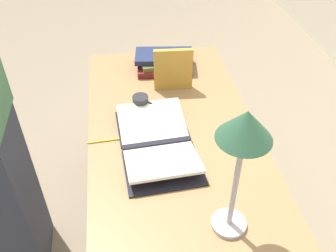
{
  "coord_description": "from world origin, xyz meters",
  "views": [
    {
      "loc": [
        1.17,
        -0.21,
        1.79
      ],
      "look_at": [
        0.04,
        -0.03,
        0.82
      ],
      "focal_mm": 40.0,
      "sensor_mm": 36.0,
      "label": 1
    }
  ],
  "objects_px": {
    "book_standing_upright": "(173,70)",
    "reading_lamp": "(243,139)",
    "book_stack_tall": "(164,61)",
    "pencil": "(104,141)",
    "coffee_mug": "(141,104)",
    "open_book": "(157,142)"
  },
  "relations": [
    {
      "from": "book_standing_upright",
      "to": "reading_lamp",
      "type": "distance_m",
      "value": 0.87
    },
    {
      "from": "book_stack_tall",
      "to": "pencil",
      "type": "xyz_separation_m",
      "value": [
        0.54,
        -0.33,
        -0.04
      ]
    },
    {
      "from": "coffee_mug",
      "to": "reading_lamp",
      "type": "bearing_deg",
      "value": 18.99
    },
    {
      "from": "reading_lamp",
      "to": "pencil",
      "type": "relative_size",
      "value": 3.28
    },
    {
      "from": "reading_lamp",
      "to": "pencil",
      "type": "height_order",
      "value": "reading_lamp"
    },
    {
      "from": "open_book",
      "to": "pencil",
      "type": "height_order",
      "value": "open_book"
    },
    {
      "from": "book_stack_tall",
      "to": "pencil",
      "type": "relative_size",
      "value": 2.19
    },
    {
      "from": "open_book",
      "to": "reading_lamp",
      "type": "xyz_separation_m",
      "value": [
        0.42,
        0.18,
        0.36
      ]
    },
    {
      "from": "book_stack_tall",
      "to": "pencil",
      "type": "distance_m",
      "value": 0.64
    },
    {
      "from": "open_book",
      "to": "pencil",
      "type": "relative_size",
      "value": 3.55
    },
    {
      "from": "book_stack_tall",
      "to": "coffee_mug",
      "type": "xyz_separation_m",
      "value": [
        0.37,
        -0.16,
        0.0
      ]
    },
    {
      "from": "reading_lamp",
      "to": "coffee_mug",
      "type": "bearing_deg",
      "value": -161.01
    },
    {
      "from": "book_standing_upright",
      "to": "coffee_mug",
      "type": "xyz_separation_m",
      "value": [
        0.17,
        -0.17,
        -0.06
      ]
    },
    {
      "from": "open_book",
      "to": "reading_lamp",
      "type": "distance_m",
      "value": 0.58
    },
    {
      "from": "book_stack_tall",
      "to": "book_standing_upright",
      "type": "xyz_separation_m",
      "value": [
        0.2,
        0.02,
        0.07
      ]
    },
    {
      "from": "book_stack_tall",
      "to": "coffee_mug",
      "type": "bearing_deg",
      "value": -23.25
    },
    {
      "from": "open_book",
      "to": "pencil",
      "type": "bearing_deg",
      "value": -107.99
    },
    {
      "from": "reading_lamp",
      "to": "open_book",
      "type": "bearing_deg",
      "value": -156.07
    },
    {
      "from": "reading_lamp",
      "to": "coffee_mug",
      "type": "distance_m",
      "value": 0.77
    },
    {
      "from": "open_book",
      "to": "coffee_mug",
      "type": "distance_m",
      "value": 0.24
    },
    {
      "from": "book_standing_upright",
      "to": "coffee_mug",
      "type": "height_order",
      "value": "book_standing_upright"
    },
    {
      "from": "book_stack_tall",
      "to": "reading_lamp",
      "type": "height_order",
      "value": "reading_lamp"
    }
  ]
}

